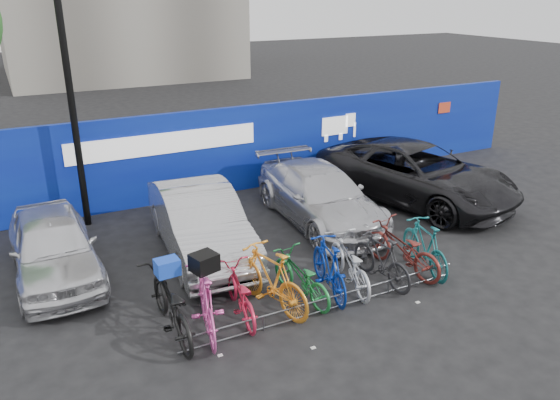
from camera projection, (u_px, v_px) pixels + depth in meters
ground at (312, 295)px, 10.24m from camera, size 100.00×100.00×0.00m
hoarding at (202, 154)px, 14.79m from camera, size 22.00×0.18×2.40m
lamppost at (70, 90)px, 12.19m from camera, size 0.25×0.50×6.11m
bike_rack at (329, 303)px, 9.69m from camera, size 5.60×0.03×0.30m
car_0 at (53, 246)px, 10.71m from camera, size 1.59×3.88×1.32m
car_1 at (200, 222)px, 11.65m from camera, size 1.91×4.50×1.44m
car_2 at (320, 195)px, 13.34m from camera, size 2.11×4.70×1.34m
car_3 at (415, 173)px, 14.63m from camera, size 3.97×6.04×1.54m
bike_0 at (170, 304)px, 8.93m from camera, size 0.74×2.11×1.11m
bike_1 at (206, 301)px, 8.99m from camera, size 0.92×1.97×1.14m
bike_2 at (240, 293)px, 9.45m from camera, size 0.81×1.79×0.91m
bike_3 at (270, 279)px, 9.64m from camera, size 1.03×2.05×1.19m
bike_4 at (301, 277)px, 9.98m from camera, size 0.80×1.77×0.90m
bike_5 at (329, 267)px, 10.15m from camera, size 0.86×1.84×1.07m
bike_6 at (349, 263)px, 10.41m from camera, size 0.97×1.93×0.97m
bike_7 at (382, 259)px, 10.54m from camera, size 0.57×1.69×1.00m
bike_8 at (402, 248)px, 10.96m from camera, size 0.99×2.02×1.02m
bike_9 at (425, 246)px, 11.00m from camera, size 0.83×1.83×1.06m
cargo_crate at (167, 267)px, 8.68m from camera, size 0.39×0.31×0.27m
cargo_topcase at (204, 262)px, 8.73m from camera, size 0.48×0.45×0.29m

